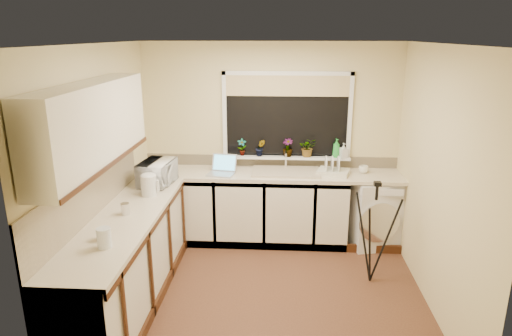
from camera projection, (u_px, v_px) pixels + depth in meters
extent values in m
plane|color=brown|center=(265.00, 290.00, 4.64)|extent=(3.20, 3.20, 0.00)
plane|color=white|center=(266.00, 44.00, 3.94)|extent=(3.20, 3.20, 0.00)
plane|color=beige|center=(270.00, 141.00, 5.72)|extent=(3.20, 0.00, 3.20)
plane|color=beige|center=(255.00, 250.00, 2.85)|extent=(3.20, 0.00, 3.20)
plane|color=beige|center=(101.00, 174.00, 4.38)|extent=(0.00, 3.00, 3.00)
plane|color=beige|center=(437.00, 181.00, 4.19)|extent=(0.00, 3.00, 3.00)
cube|color=silver|center=(243.00, 208.00, 5.68)|extent=(2.55, 0.60, 0.86)
cube|color=silver|center=(128.00, 263.00, 4.31)|extent=(0.54, 2.40, 0.86)
cube|color=beige|center=(269.00, 174.00, 5.53)|extent=(3.20, 0.60, 0.04)
cube|color=beige|center=(124.00, 220.00, 4.18)|extent=(0.60, 2.40, 0.04)
cube|color=silver|center=(92.00, 125.00, 3.78)|extent=(0.28, 1.90, 0.70)
cube|color=beige|center=(91.00, 194.00, 4.12)|extent=(0.02, 2.40, 0.45)
cube|color=beige|center=(270.00, 161.00, 5.78)|extent=(3.20, 0.02, 0.14)
cube|color=black|center=(287.00, 116.00, 5.60)|extent=(1.50, 0.02, 1.00)
cube|color=tan|center=(287.00, 86.00, 5.47)|extent=(1.50, 0.02, 0.25)
cube|color=white|center=(286.00, 157.00, 5.70)|extent=(1.60, 0.14, 0.03)
cube|color=tan|center=(286.00, 172.00, 5.51)|extent=(0.82, 0.46, 0.03)
cylinder|color=silver|center=(286.00, 159.00, 5.65)|extent=(0.03, 0.03, 0.24)
cube|color=silver|center=(375.00, 211.00, 5.58)|extent=(0.71, 0.69, 0.85)
cube|color=#A6A6AE|center=(221.00, 174.00, 5.43)|extent=(0.34, 0.27, 0.02)
cube|color=#56BCEA|center=(224.00, 162.00, 5.54)|extent=(0.32, 0.14, 0.21)
cylinder|color=silver|center=(149.00, 186.00, 4.73)|extent=(0.16, 0.16, 0.21)
cube|color=beige|center=(333.00, 172.00, 5.45)|extent=(0.43, 0.37, 0.06)
cylinder|color=silver|center=(104.00, 238.00, 3.58)|extent=(0.11, 0.11, 0.16)
cylinder|color=silver|center=(125.00, 209.00, 4.23)|extent=(0.08, 0.08, 0.11)
imported|color=white|center=(157.00, 173.00, 5.08)|extent=(0.38, 0.51, 0.27)
imported|color=#999999|center=(242.00, 147.00, 5.69)|extent=(0.12, 0.09, 0.22)
imported|color=#999999|center=(260.00, 148.00, 5.66)|extent=(0.13, 0.11, 0.22)
imported|color=#999999|center=(288.00, 148.00, 5.65)|extent=(0.15, 0.15, 0.22)
imported|color=#999999|center=(308.00, 147.00, 5.64)|extent=(0.21, 0.19, 0.24)
imported|color=green|center=(336.00, 148.00, 5.61)|extent=(0.12, 0.12, 0.23)
imported|color=#999999|center=(343.00, 150.00, 5.59)|extent=(0.11, 0.11, 0.19)
imported|color=white|center=(364.00, 169.00, 5.50)|extent=(0.13, 0.13, 0.09)
imported|color=#F0E3C5|center=(103.00, 234.00, 3.73)|extent=(0.13, 0.13, 0.09)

